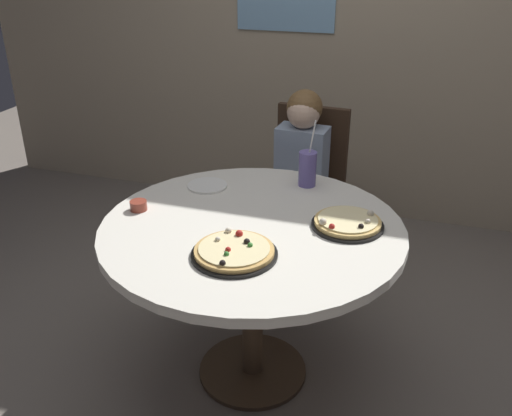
{
  "coord_description": "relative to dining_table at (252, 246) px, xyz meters",
  "views": [
    {
      "loc": [
        0.6,
        -1.83,
        1.76
      ],
      "look_at": [
        0.0,
        0.05,
        0.8
      ],
      "focal_mm": 38.83,
      "sensor_mm": 36.0,
      "label": 1
    }
  ],
  "objects": [
    {
      "name": "chair_wooden",
      "position": [
        0.01,
        0.96,
        -0.12
      ],
      "size": [
        0.43,
        0.43,
        0.95
      ],
      "color": "#382619",
      "rests_on": "ground_plane"
    },
    {
      "name": "soda_cup",
      "position": [
        0.12,
        0.45,
        0.18
      ],
      "size": [
        0.08,
        0.08,
        0.31
      ],
      "color": "#6659A5",
      "rests_on": "dining_table"
    },
    {
      "name": "sauce_bowl",
      "position": [
        -0.49,
        -0.02,
        0.12
      ],
      "size": [
        0.07,
        0.07,
        0.04
      ],
      "primitive_type": "cylinder",
      "color": "brown",
      "rests_on": "dining_table"
    },
    {
      "name": "ground_plane",
      "position": [
        0.0,
        0.0,
        -0.65
      ],
      "size": [
        8.0,
        8.0,
        0.0
      ],
      "primitive_type": "plane",
      "color": "slate"
    },
    {
      "name": "diner_child",
      "position": [
        -0.0,
        0.78,
        -0.17
      ],
      "size": [
        0.27,
        0.42,
        1.08
      ],
      "color": "#3F4766",
      "rests_on": "ground_plane"
    },
    {
      "name": "pizza_cheese",
      "position": [
        0.36,
        0.1,
        0.12
      ],
      "size": [
        0.28,
        0.28,
        0.05
      ],
      "color": "black",
      "rests_on": "dining_table"
    },
    {
      "name": "dining_table",
      "position": [
        0.0,
        0.0,
        0.0
      ],
      "size": [
        1.2,
        1.2,
        0.75
      ],
      "color": "silver",
      "rests_on": "ground_plane"
    },
    {
      "name": "pizza_veggie",
      "position": [
        0.01,
        -0.24,
        0.12
      ],
      "size": [
        0.31,
        0.31,
        0.05
      ],
      "color": "black",
      "rests_on": "dining_table"
    },
    {
      "name": "plate_small",
      "position": [
        -0.31,
        0.29,
        0.1
      ],
      "size": [
        0.18,
        0.18,
        0.01
      ],
      "primitive_type": "cylinder",
      "color": "white",
      "rests_on": "dining_table"
    }
  ]
}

